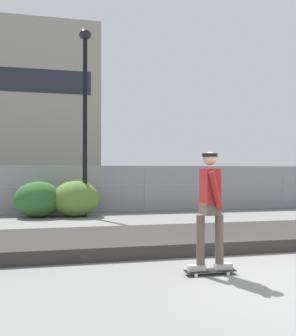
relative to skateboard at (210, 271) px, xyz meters
name	(u,v)px	position (x,y,z in m)	size (l,w,h in m)	color
ground_plane	(281,283)	(0.83, -0.62, -0.06)	(120.00, 120.00, 0.00)	slate
gravel_berm	(204,237)	(0.83, 2.39, 0.07)	(12.74, 2.57, 0.26)	#33302D
skateboard	(210,271)	(0.00, 0.00, 0.00)	(0.81, 0.23, 0.07)	black
skater	(210,202)	(0.00, 0.00, 1.07)	(0.72, 0.59, 1.84)	#B2ADA8
chain_fence	(145,189)	(0.83, 8.87, 0.88)	(25.01, 0.06, 1.85)	gray
street_lamp	(85,100)	(-1.60, 7.74, 4.13)	(0.44, 0.44, 6.71)	black
parked_car_near	(64,189)	(-2.37, 11.66, 0.78)	(4.53, 2.21, 1.66)	#B7BABF
parked_car_mid	(206,187)	(4.54, 11.60, 0.78)	(4.46, 2.07, 1.66)	#566B4C
shrub_left	(38,199)	(-3.21, 7.93, 0.58)	(1.64, 1.34, 1.27)	#2D5B28
shrub_center	(76,199)	(-1.91, 7.86, 0.59)	(1.66, 1.36, 1.29)	#567A33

